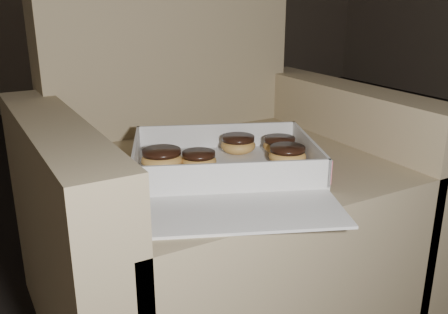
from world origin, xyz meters
TOP-DOWN VIEW (x-y plane):
  - floor at (0.00, 0.00)m, footprint 4.50×4.50m
  - armchair at (-0.48, -0.02)m, footprint 0.80×0.68m
  - bakery_box at (-0.53, -0.16)m, footprint 0.49×0.52m
  - donut_a at (-0.37, -0.12)m, footprint 0.07×0.07m
  - donut_b at (-0.40, -0.18)m, footprint 0.08×0.08m
  - donut_c at (-0.57, -0.12)m, footprint 0.07×0.07m
  - donut_d at (-0.45, -0.07)m, footprint 0.08×0.08m
  - donut_e at (-0.63, -0.08)m, footprint 0.08×0.08m
  - crumb_a at (-0.45, -0.22)m, footprint 0.01×0.01m
  - crumb_b at (-0.65, -0.14)m, footprint 0.01×0.01m
  - crumb_c at (-0.49, -0.22)m, footprint 0.01×0.01m
  - crumb_d at (-0.66, -0.09)m, footprint 0.01×0.01m

SIDE VIEW (x-z plane):
  - floor at x=0.00m, z-range 0.00..0.00m
  - armchair at x=-0.48m, z-range -0.16..0.68m
  - crumb_a at x=-0.45m, z-range 0.38..0.39m
  - crumb_b at x=-0.65m, z-range 0.38..0.39m
  - crumb_c at x=-0.49m, z-range 0.38..0.39m
  - crumb_d at x=-0.66m, z-range 0.38..0.39m
  - bakery_box at x=-0.53m, z-range 0.36..0.42m
  - donut_c at x=-0.57m, z-range 0.38..0.42m
  - donut_a at x=-0.37m, z-range 0.38..0.42m
  - donut_d at x=-0.45m, z-range 0.38..0.42m
  - donut_b at x=-0.40m, z-range 0.38..0.42m
  - donut_e at x=-0.63m, z-range 0.38..0.43m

